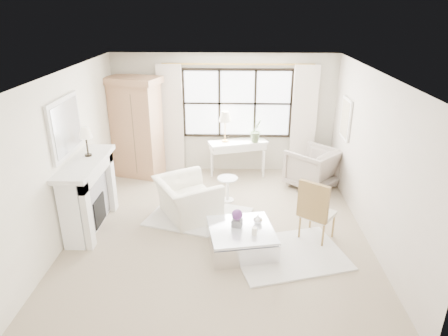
{
  "coord_description": "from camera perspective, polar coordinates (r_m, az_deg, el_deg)",
  "views": [
    {
      "loc": [
        0.27,
        -6.1,
        3.68
      ],
      "look_at": [
        0.08,
        0.2,
        1.07
      ],
      "focal_mm": 32.0,
      "sensor_mm": 36.0,
      "label": 1
    }
  ],
  "objects": [
    {
      "name": "floor",
      "position": [
        7.13,
        -0.71,
        -8.61
      ],
      "size": [
        5.5,
        5.5,
        0.0
      ],
      "primitive_type": "plane",
      "color": "tan",
      "rests_on": "ground"
    },
    {
      "name": "ceiling",
      "position": [
        6.18,
        -0.83,
        13.36
      ],
      "size": [
        5.5,
        5.5,
        0.0
      ],
      "primitive_type": "plane",
      "rotation": [
        3.14,
        0.0,
        0.0
      ],
      "color": "white",
      "rests_on": "ground"
    },
    {
      "name": "wall_back",
      "position": [
        9.15,
        -0.02,
        7.73
      ],
      "size": [
        5.0,
        0.0,
        5.0
      ],
      "primitive_type": "plane",
      "rotation": [
        1.57,
        0.0,
        0.0
      ],
      "color": "beige",
      "rests_on": "ground"
    },
    {
      "name": "wall_front",
      "position": [
        4.09,
        -2.46,
        -12.29
      ],
      "size": [
        5.0,
        0.0,
        5.0
      ],
      "primitive_type": "plane",
      "rotation": [
        -1.57,
        0.0,
        0.0
      ],
      "color": "beige",
      "rests_on": "ground"
    },
    {
      "name": "wall_left",
      "position": [
        7.09,
        -21.4,
        1.69
      ],
      "size": [
        0.0,
        5.5,
        5.5
      ],
      "primitive_type": "plane",
      "rotation": [
        1.57,
        0.0,
        1.57
      ],
      "color": "white",
      "rests_on": "ground"
    },
    {
      "name": "wall_right",
      "position": [
        6.9,
        20.48,
        1.26
      ],
      "size": [
        0.0,
        5.5,
        5.5
      ],
      "primitive_type": "plane",
      "rotation": [
        1.57,
        0.0,
        -1.57
      ],
      "color": "beige",
      "rests_on": "ground"
    },
    {
      "name": "window_pane",
      "position": [
        9.07,
        1.9,
        9.2
      ],
      "size": [
        2.4,
        0.02,
        1.5
      ],
      "primitive_type": "cube",
      "color": "white",
      "rests_on": "wall_back"
    },
    {
      "name": "window_frame",
      "position": [
        9.06,
        1.9,
        9.19
      ],
      "size": [
        2.5,
        0.04,
        1.5
      ],
      "primitive_type": null,
      "color": "black",
      "rests_on": "wall_back"
    },
    {
      "name": "curtain_rod",
      "position": [
        8.85,
        1.97,
        14.6
      ],
      "size": [
        3.3,
        0.04,
        0.04
      ],
      "primitive_type": "cylinder",
      "rotation": [
        0.0,
        1.57,
        0.0
      ],
      "color": "gold",
      "rests_on": "wall_back"
    },
    {
      "name": "curtain_left",
      "position": [
        9.2,
        -7.58,
        6.87
      ],
      "size": [
        0.55,
        0.1,
        2.47
      ],
      "primitive_type": "cube",
      "color": "silver",
      "rests_on": "ground"
    },
    {
      "name": "curtain_right",
      "position": [
        9.21,
        11.3,
        6.64
      ],
      "size": [
        0.55,
        0.1,
        2.47
      ],
      "primitive_type": "cube",
      "color": "white",
      "rests_on": "ground"
    },
    {
      "name": "fireplace",
      "position": [
        7.27,
        -18.98,
        -3.48
      ],
      "size": [
        0.58,
        1.66,
        1.26
      ],
      "color": "white",
      "rests_on": "ground"
    },
    {
      "name": "mirror_frame",
      "position": [
        6.93,
        -21.73,
        5.48
      ],
      "size": [
        0.05,
        1.15,
        0.95
      ],
      "primitive_type": "cube",
      "color": "silver",
      "rests_on": "wall_left"
    },
    {
      "name": "mirror_glass",
      "position": [
        6.92,
        -21.5,
        5.49
      ],
      "size": [
        0.02,
        1.0,
        0.8
      ],
      "primitive_type": "cube",
      "color": "silver",
      "rests_on": "wall_left"
    },
    {
      "name": "art_frame",
      "position": [
        8.38,
        17.01,
        6.76
      ],
      "size": [
        0.04,
        0.62,
        0.82
      ],
      "primitive_type": "cube",
      "color": "white",
      "rests_on": "wall_right"
    },
    {
      "name": "art_canvas",
      "position": [
        8.37,
        16.88,
        6.76
      ],
      "size": [
        0.01,
        0.52,
        0.72
      ],
      "primitive_type": "cube",
      "color": "beige",
      "rests_on": "wall_right"
    },
    {
      "name": "mantel_lamp",
      "position": [
        7.1,
        -19.2,
        4.63
      ],
      "size": [
        0.22,
        0.22,
        0.51
      ],
      "color": "black",
      "rests_on": "fireplace"
    },
    {
      "name": "armoire",
      "position": [
        9.11,
        -12.35,
        5.75
      ],
      "size": [
        1.27,
        0.98,
        2.24
      ],
      "rotation": [
        0.0,
        0.0,
        -0.28
      ],
      "color": "#AB7E5A",
      "rests_on": "floor"
    },
    {
      "name": "console_table",
      "position": [
        9.14,
        1.97,
        1.44
      ],
      "size": [
        1.38,
        0.82,
        0.8
      ],
      "rotation": [
        0.0,
        0.0,
        0.3
      ],
      "color": "white",
      "rests_on": "floor"
    },
    {
      "name": "console_lamp",
      "position": [
        8.84,
        0.15,
        7.24
      ],
      "size": [
        0.28,
        0.28,
        0.69
      ],
      "color": "#B98640",
      "rests_on": "console_table"
    },
    {
      "name": "orchid_plant",
      "position": [
        8.93,
        4.63,
        5.37
      ],
      "size": [
        0.38,
        0.37,
        0.53
      ],
      "primitive_type": "imported",
      "rotation": [
        0.0,
        0.0,
        0.69
      ],
      "color": "#627C52",
      "rests_on": "console_table"
    },
    {
      "name": "side_table",
      "position": [
        7.91,
        0.5,
        -2.57
      ],
      "size": [
        0.4,
        0.4,
        0.51
      ],
      "color": "white",
      "rests_on": "floor"
    },
    {
      "name": "rug_left",
      "position": [
        7.47,
        -3.6,
        -6.93
      ],
      "size": [
        2.05,
        1.7,
        0.03
      ],
      "primitive_type": "cube",
      "rotation": [
        0.0,
        0.0,
        -0.29
      ],
      "color": "silver",
      "rests_on": "floor"
    },
    {
      "name": "rug_right",
      "position": [
        6.52,
        9.27,
        -12.05
      ],
      "size": [
        1.96,
        1.68,
        0.03
      ],
      "primitive_type": "cube",
      "rotation": [
        0.0,
        0.0,
        0.28
      ],
      "color": "silver",
      "rests_on": "floor"
    },
    {
      "name": "club_armchair",
      "position": [
        7.36,
        -5.23,
        -4.4
      ],
      "size": [
        1.41,
        1.46,
        0.73
      ],
      "primitive_type": "imported",
      "rotation": [
        0.0,
        0.0,
        2.1
      ],
      "color": "white",
      "rests_on": "floor"
    },
    {
      "name": "wingback_chair",
      "position": [
        8.72,
        12.51,
        0.02
      ],
      "size": [
        1.31,
        1.31,
        0.85
      ],
      "primitive_type": "imported",
      "rotation": [
        0.0,
        0.0,
        -2.35
      ],
      "color": "#A3968A",
      "rests_on": "floor"
    },
    {
      "name": "french_chair",
      "position": [
        6.86,
        13.04,
        -7.58
      ],
      "size": [
        0.67,
        0.67,
        1.08
      ],
      "rotation": [
        0.0,
        0.0,
        2.51
      ],
      "color": "#9D7A42",
      "rests_on": "floor"
    },
    {
      "name": "coffee_table",
      "position": [
        6.49,
        2.47,
        -10.16
      ],
      "size": [
        1.17,
        1.17,
        0.38
      ],
      "rotation": [
        0.0,
        0.0,
        0.19
      ],
      "color": "silver",
      "rests_on": "floor"
    },
    {
      "name": "planter_box",
      "position": [
        6.43,
        1.87,
        -7.81
      ],
      "size": [
        0.19,
        0.19,
        0.12
      ],
      "primitive_type": "cube",
      "rotation": [
        0.0,
        0.0,
        -0.25
      ],
      "color": "slate",
      "rests_on": "coffee_table"
    },
    {
      "name": "planter_flowers",
      "position": [
        6.36,
        1.89,
        -6.68
      ],
      "size": [
        0.18,
        0.18,
        0.18
      ],
      "primitive_type": "sphere",
      "color": "#643078",
      "rests_on": "planter_box"
    },
    {
      "name": "pillar_candle",
      "position": [
        6.22,
        4.34,
        -8.98
      ],
      "size": [
        0.09,
        0.09,
        0.12
      ],
      "primitive_type": "cylinder",
      "color": "white",
      "rests_on": "coffee_table"
    },
    {
      "name": "coffee_vase",
      "position": [
        6.51,
        4.88,
        -7.29
      ],
      "size": [
        0.18,
        0.18,
        0.15
      ],
      "primitive_type": "imported",
      "rotation": [
        0.0,
        0.0,
        -0.22
      ],
      "color": "silver",
      "rests_on": "coffee_table"
    }
  ]
}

